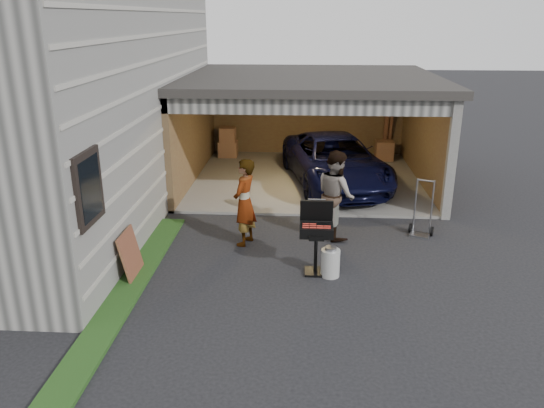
% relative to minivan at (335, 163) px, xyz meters
% --- Properties ---
extents(ground, '(80.00, 80.00, 0.00)m').
position_rel_minivan_xyz_m(ground, '(-1.50, -5.87, -0.66)').
color(ground, black).
rests_on(ground, ground).
extents(house, '(7.00, 11.00, 5.50)m').
position_rel_minivan_xyz_m(house, '(-7.50, -1.87, 2.09)').
color(house, '#474744').
rests_on(house, ground).
extents(groundcover_strip, '(0.50, 8.00, 0.06)m').
position_rel_minivan_xyz_m(groundcover_strip, '(-3.75, -6.87, -0.63)').
color(groundcover_strip, '#193814').
rests_on(groundcover_strip, ground).
extents(garage, '(6.80, 6.30, 2.90)m').
position_rel_minivan_xyz_m(garage, '(-0.74, 0.92, 1.21)').
color(garage, '#605E59').
rests_on(garage, ground).
extents(minivan, '(3.13, 5.09, 1.32)m').
position_rel_minivan_xyz_m(minivan, '(0.00, 0.00, 0.00)').
color(minivan, black).
rests_on(minivan, ground).
extents(woman, '(0.60, 0.75, 1.77)m').
position_rel_minivan_xyz_m(woman, '(-2.00, -4.00, 0.23)').
color(woman, '#A8B7D3').
rests_on(woman, ground).
extents(man, '(1.00, 1.10, 1.84)m').
position_rel_minivan_xyz_m(man, '(-0.17, -3.47, 0.26)').
color(man, '#44221B').
rests_on(man, ground).
extents(bbq_grill, '(0.59, 0.51, 1.30)m').
position_rel_minivan_xyz_m(bbq_grill, '(-0.60, -5.20, 0.12)').
color(bbq_grill, black).
rests_on(bbq_grill, ground).
extents(propane_tank, '(0.41, 0.41, 0.50)m').
position_rel_minivan_xyz_m(propane_tank, '(-0.34, -5.32, -0.41)').
color(propane_tank, '#B6B6B2').
rests_on(propane_tank, ground).
extents(plywood_panel, '(0.21, 0.77, 0.85)m').
position_rel_minivan_xyz_m(plywood_panel, '(-3.84, -5.57, -0.23)').
color(plywood_panel, '#5C2D1F').
rests_on(plywood_panel, ground).
extents(hand_truck, '(0.55, 0.50, 1.22)m').
position_rel_minivan_xyz_m(hand_truck, '(1.65, -3.33, -0.42)').
color(hand_truck, slate).
rests_on(hand_truck, ground).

